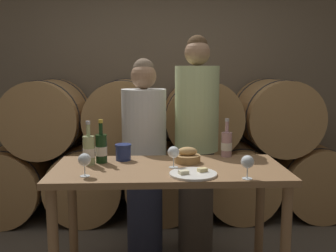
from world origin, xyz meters
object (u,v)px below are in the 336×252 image
Objects in this scene: bread_basket at (187,157)px; cheese_plate at (193,174)px; person_left at (144,157)px; person_right at (196,144)px; tasting_table at (169,187)px; wine_bottle_white at (89,150)px; wine_glass_center at (248,162)px; wine_glass_far_left at (84,160)px; wine_bottle_rose at (227,144)px; wine_bottle_red at (101,148)px; blue_crock at (123,151)px; wine_glass_left at (174,153)px.

cheese_plate is at bearing -88.82° from bread_basket.
person_right reaches higher than person_left.
tasting_table is 5.12× the size of wine_bottle_white.
person_left is 1.15m from wine_glass_center.
person_right is (0.25, 0.66, 0.15)m from tasting_table.
wine_glass_far_left is (0.02, -0.29, -0.00)m from wine_bottle_white.
wine_glass_far_left is at bearing -131.67° from person_right.
wine_bottle_rose reaches higher than tasting_table.
wine_bottle_red is 1.01× the size of wine_bottle_white.
tasting_table is 0.58m from wine_glass_center.
person_right is 15.66× the size of blue_crock.
wine_glass_far_left and wine_glass_left have the same top height.
wine_bottle_white is 1.66× the size of bread_basket.
tasting_table is 0.53m from wine_bottle_red.
wine_bottle_white reaches higher than wine_bottle_rose.
wine_glass_center is (0.44, -0.29, 0.23)m from tasting_table.
wine_glass_left reaches higher than cheese_plate.
blue_crock reaches higher than cheese_plate.
wine_bottle_white is 0.98m from wine_bottle_rose.
wine_glass_left is (0.03, -0.01, 0.23)m from tasting_table.
wine_bottle_rose is at bearing 9.94° from wine_bottle_red.
blue_crock is at bearing 146.25° from tasting_table.
wine_glass_left is (-0.22, -0.67, 0.08)m from person_right.
wine_glass_left is (0.54, 0.19, 0.00)m from wine_glass_far_left.
bread_basket is (0.59, -0.02, -0.06)m from wine_bottle_red.
tasting_table is 10.70× the size of wine_glass_left.
person_left is 0.61m from wine_bottle_red.
wine_glass_far_left reaches higher than tasting_table.
wine_bottle_rose is at bearing 27.80° from wine_glass_far_left.
wine_bottle_red is 2.10× the size of wine_glass_center.
person_left reaches higher than tasting_table.
bread_basket is 0.61× the size of cheese_plate.
wine_bottle_rose is 0.97× the size of cheese_plate.
bread_basket is at bearing 91.18° from cheese_plate.
wine_glass_center is (0.90, -0.43, -0.00)m from wine_bottle_red.
person_right is 0.55m from bread_basket.
blue_crock is at bearing 168.61° from bread_basket.
tasting_table is at bearing -111.16° from person_right.
tasting_table is at bearing 153.25° from wine_glass_left.
person_right reaches higher than wine_glass_left.
bread_basket is (0.44, -0.09, -0.02)m from blue_crock.
wine_bottle_red reaches higher than wine_bottle_white.
wine_bottle_red is 0.35m from wine_glass_far_left.
person_left is 5.57× the size of cheese_plate.
bread_basket reaches higher than tasting_table.
wine_glass_left reaches higher than bread_basket.
bread_basket is at bearing 127.16° from wine_glass_center.
wine_glass_center is (0.95, -0.09, 0.00)m from wine_glass_far_left.
cheese_plate is 2.05× the size of wine_glass_left.
wine_bottle_white is at bearing 156.69° from cheese_plate.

